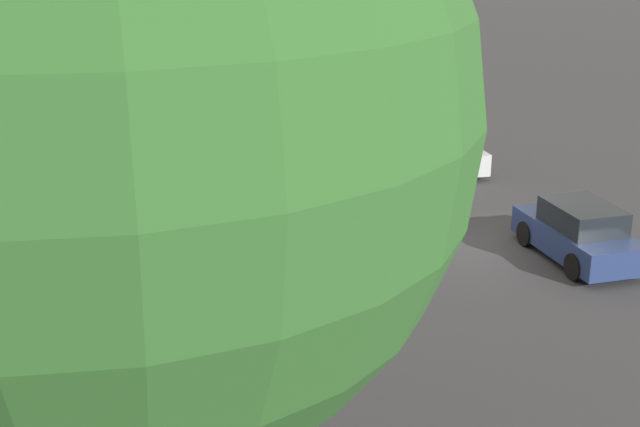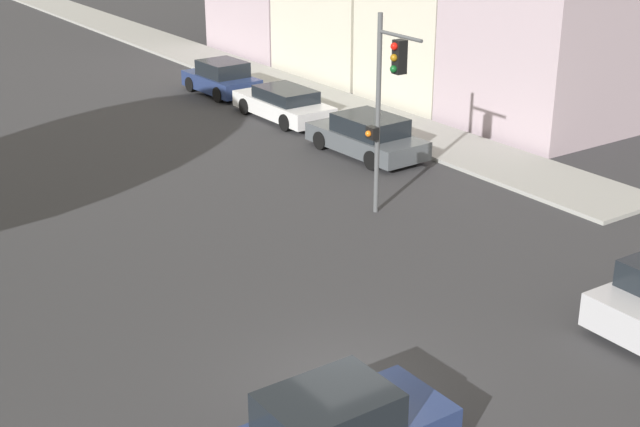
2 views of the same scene
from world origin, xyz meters
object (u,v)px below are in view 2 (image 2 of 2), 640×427
object	(u,v)px
parked_car_0	(367,136)
parked_car_1	(284,104)
traffic_signal	(386,91)
parked_car_2	(222,79)

from	to	relation	value
parked_car_0	parked_car_1	size ratio (longest dim) A/B	0.96
traffic_signal	parked_car_2	bearing A→B (deg)	-101.13
traffic_signal	parked_car_0	bearing A→B (deg)	-122.25
parked_car_0	parked_car_1	xyz separation A→B (m)	(0.12, 5.52, -0.04)
parked_car_0	parked_car_1	bearing A→B (deg)	-3.35
traffic_signal	parked_car_0	size ratio (longest dim) A/B	1.24
traffic_signal	parked_car_1	distance (m)	11.31
parked_car_0	parked_car_2	xyz separation A→B (m)	(0.13, 10.53, 0.02)
traffic_signal	parked_car_2	size ratio (longest dim) A/B	1.47
traffic_signal	parked_car_2	world-z (taller)	traffic_signal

